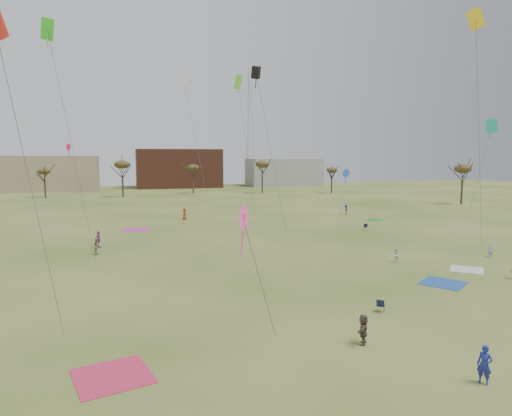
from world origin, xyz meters
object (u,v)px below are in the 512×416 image
object	(u,v)px
flyer_near_right	(485,365)
camp_chair_center	(381,308)
camp_chair_right	(365,228)
radio_tower	(250,128)

from	to	relation	value
flyer_near_right	camp_chair_center	distance (m)	9.73
flyer_near_right	camp_chair_center	size ratio (longest dim) A/B	2.06
camp_chair_right	camp_chair_center	bearing A→B (deg)	-66.41
radio_tower	flyer_near_right	bearing A→B (deg)	-100.78
camp_chair_center	radio_tower	xyz separation A→B (m)	(25.35, 126.62, 18.95)
flyer_near_right	camp_chair_right	distance (m)	42.46
flyer_near_right	radio_tower	world-z (taller)	radio_tower
flyer_near_right	camp_chair_right	world-z (taller)	flyer_near_right
flyer_near_right	camp_chair_center	bearing A→B (deg)	145.87
flyer_near_right	camp_chair_right	xyz separation A→B (m)	(16.08, 39.29, -0.64)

